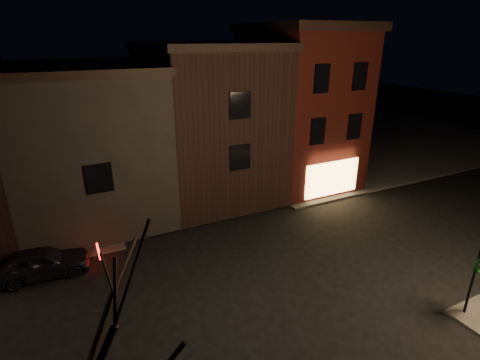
# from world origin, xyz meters

# --- Properties ---
(ground) EXTENTS (120.00, 120.00, 0.00)m
(ground) POSITION_xyz_m (0.00, 0.00, 0.00)
(ground) COLOR black
(ground) RESTS_ON ground
(sidewalk_far_right) EXTENTS (30.00, 30.00, 0.12)m
(sidewalk_far_right) POSITION_xyz_m (20.00, 20.00, 0.06)
(sidewalk_far_right) COLOR #2D2B28
(sidewalk_far_right) RESTS_ON ground
(corner_building) EXTENTS (6.50, 8.50, 10.50)m
(corner_building) POSITION_xyz_m (8.00, 9.47, 5.40)
(corner_building) COLOR #46110C
(corner_building) RESTS_ON ground
(row_building_a) EXTENTS (7.30, 10.30, 9.40)m
(row_building_a) POSITION_xyz_m (1.50, 10.50, 4.83)
(row_building_a) COLOR black
(row_building_a) RESTS_ON ground
(row_building_b) EXTENTS (7.80, 10.30, 8.40)m
(row_building_b) POSITION_xyz_m (-5.75, 10.50, 4.33)
(row_building_b) COLOR black
(row_building_b) RESTS_ON ground
(parked_car_a) EXTENTS (4.00, 1.77, 1.34)m
(parked_car_a) POSITION_xyz_m (-8.65, 4.34, 0.67)
(parked_car_a) COLOR black
(parked_car_a) RESTS_ON ground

